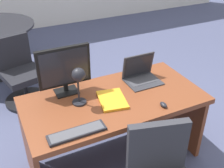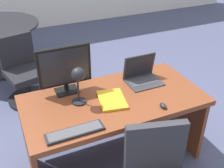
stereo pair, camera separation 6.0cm
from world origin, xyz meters
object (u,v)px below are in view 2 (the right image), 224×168
object	(u,v)px
monitor	(65,68)
meeting_chair_near	(25,76)
keyboard	(75,132)
book	(112,100)
mouse	(163,106)
laptop	(141,73)
desk	(112,113)
desk_lamp	(78,79)

from	to	relation	value
monitor	meeting_chair_near	size ratio (longest dim) A/B	0.55
keyboard	book	world-z (taller)	same
mouse	laptop	bearing A→B (deg)	83.42
meeting_chair_near	monitor	bearing A→B (deg)	-78.08
desk	book	distance (m)	0.22
mouse	desk_lamp	distance (m)	0.72
laptop	monitor	bearing A→B (deg)	172.74
desk_lamp	book	world-z (taller)	desk_lamp
monitor	keyboard	distance (m)	0.62
laptop	keyboard	bearing A→B (deg)	-149.52
keyboard	book	xyz separation A→B (m)	(0.41, 0.26, 0.00)
desk	mouse	size ratio (longest dim) A/B	19.75
desk	desk_lamp	xyz separation A→B (m)	(-0.29, -0.00, 0.43)
monitor	meeting_chair_near	distance (m)	1.35
laptop	meeting_chair_near	world-z (taller)	laptop
laptop	book	distance (m)	0.45
monitor	meeting_chair_near	xyz separation A→B (m)	(-0.25, 1.17, -0.63)
desk	monitor	world-z (taller)	monitor
keyboard	meeting_chair_near	xyz separation A→B (m)	(-0.14, 1.73, -0.40)
mouse	book	size ratio (longest dim) A/B	0.23
monitor	mouse	bearing A→B (deg)	-40.61
monitor	desk_lamp	world-z (taller)	monitor
book	desk_lamp	bearing A→B (deg)	165.31
meeting_chair_near	book	bearing A→B (deg)	-69.36
keyboard	desk_lamp	xyz separation A→B (m)	(0.15, 0.33, 0.23)
desk	keyboard	xyz separation A→B (m)	(-0.44, -0.34, 0.20)
desk	keyboard	world-z (taller)	keyboard
laptop	meeting_chair_near	distance (m)	1.64
meeting_chair_near	keyboard	bearing A→B (deg)	-85.26
keyboard	book	distance (m)	0.49
laptop	book	world-z (taller)	laptop
monitor	laptop	bearing A→B (deg)	-7.26
keyboard	meeting_chair_near	distance (m)	1.78
desk	mouse	xyz separation A→B (m)	(0.31, -0.33, 0.21)
desk	book	size ratio (longest dim) A/B	4.64
desk	keyboard	bearing A→B (deg)	-142.70
monitor	desk_lamp	xyz separation A→B (m)	(0.05, -0.23, 0.00)
monitor	book	distance (m)	0.49
desk	laptop	size ratio (longest dim) A/B	4.87
laptop	meeting_chair_near	size ratio (longest dim) A/B	0.38
book	meeting_chair_near	world-z (taller)	meeting_chair_near
desk	mouse	bearing A→B (deg)	-46.64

